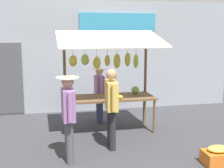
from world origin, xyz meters
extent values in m
plane|color=#38383D|center=(0.00, 0.00, 0.00)|extent=(40.00, 40.00, 0.00)
cube|color=#8C939E|center=(0.00, -2.20, 1.70)|extent=(9.00, 0.25, 3.40)
cube|color=teal|center=(-0.71, -2.06, 2.75)|extent=(2.40, 0.06, 0.56)
cube|color=brown|center=(0.00, 0.00, 0.85)|extent=(2.20, 0.90, 0.05)
cylinder|color=brown|center=(1.04, 0.39, 0.41)|extent=(0.06, 0.06, 0.83)
cylinder|color=brown|center=(-1.04, 0.39, 0.41)|extent=(0.06, 0.06, 0.83)
cylinder|color=brown|center=(1.04, -0.39, 0.41)|extent=(0.06, 0.06, 0.83)
cylinder|color=brown|center=(-1.04, -0.39, 0.41)|extent=(0.06, 0.06, 0.83)
cylinder|color=brown|center=(1.06, -0.40, 1.18)|extent=(0.07, 0.07, 2.35)
cylinder|color=brown|center=(-1.06, -0.40, 1.18)|extent=(0.07, 0.07, 2.35)
cylinder|color=brown|center=(0.00, -0.40, 2.15)|extent=(2.12, 0.06, 0.06)
cube|color=beige|center=(0.00, 0.15, 2.30)|extent=(2.50, 1.46, 0.39)
cylinder|color=brown|center=(-0.79, -0.40, 2.02)|extent=(0.01, 0.01, 0.26)
ellipsoid|color=#B2CC4C|center=(-0.79, -0.40, 1.70)|extent=(0.20, 0.20, 0.37)
cylinder|color=brown|center=(-0.56, -0.38, 2.05)|extent=(0.01, 0.01, 0.21)
ellipsoid|color=gold|center=(-0.56, -0.38, 1.76)|extent=(0.22, 0.22, 0.37)
cylinder|color=brown|center=(-0.27, -0.36, 2.03)|extent=(0.01, 0.01, 0.24)
ellipsoid|color=gold|center=(-0.27, -0.36, 1.73)|extent=(0.23, 0.25, 0.38)
cylinder|color=brown|center=(-0.03, -0.38, 2.02)|extent=(0.01, 0.01, 0.26)
ellipsoid|color=gold|center=(-0.03, -0.38, 1.74)|extent=(0.20, 0.20, 0.29)
cylinder|color=brown|center=(0.25, -0.35, 2.00)|extent=(0.01, 0.01, 0.30)
ellipsoid|color=yellow|center=(0.25, -0.35, 1.70)|extent=(0.28, 0.26, 0.31)
cylinder|color=brown|center=(0.55, -0.35, 2.03)|extent=(0.01, 0.01, 0.23)
ellipsoid|color=#B2CC4C|center=(0.55, -0.35, 1.78)|extent=(0.25, 0.23, 0.28)
cylinder|color=brown|center=(0.84, -0.41, 2.02)|extent=(0.01, 0.01, 0.26)
ellipsoid|color=yellow|center=(0.84, -0.41, 1.75)|extent=(0.26, 0.25, 0.29)
sphere|color=#729E4C|center=(-0.72, -0.19, 0.98)|extent=(0.20, 0.20, 0.20)
ellipsoid|color=gold|center=(-0.18, 0.31, 0.93)|extent=(0.22, 0.20, 0.10)
cylinder|color=navy|center=(0.12, -0.88, 0.38)|extent=(0.14, 0.14, 0.76)
cylinder|color=navy|center=(0.12, -0.62, 0.38)|extent=(0.14, 0.14, 0.76)
cube|color=#93669E|center=(0.12, -0.75, 1.03)|extent=(0.23, 0.46, 0.54)
cylinder|color=#93669E|center=(0.12, -1.04, 1.05)|extent=(0.09, 0.09, 0.49)
cylinder|color=#93669E|center=(0.11, -0.46, 1.05)|extent=(0.09, 0.09, 0.49)
sphere|color=tan|center=(0.12, -0.75, 1.43)|extent=(0.21, 0.21, 0.21)
cylinder|color=beige|center=(0.12, -0.75, 1.49)|extent=(0.40, 0.40, 0.02)
cylinder|color=#232328|center=(0.20, 1.26, 0.43)|extent=(0.14, 0.14, 0.85)
cylinder|color=#232328|center=(0.19, 0.98, 0.43)|extent=(0.14, 0.14, 0.85)
cube|color=gold|center=(0.19, 1.12, 1.15)|extent=(0.25, 0.53, 0.60)
cylinder|color=gold|center=(0.21, 1.43, 1.18)|extent=(0.09, 0.09, 0.55)
cylinder|color=gold|center=(0.18, 0.80, 1.18)|extent=(0.09, 0.09, 0.55)
sphere|color=#A87A5B|center=(0.19, 1.12, 1.60)|extent=(0.23, 0.23, 0.23)
cylinder|color=#4C4C51|center=(1.12, 1.75, 0.42)|extent=(0.14, 0.14, 0.83)
cylinder|color=#4C4C51|center=(1.13, 1.48, 0.42)|extent=(0.14, 0.14, 0.83)
cube|color=#93669E|center=(1.13, 1.61, 1.13)|extent=(0.24, 0.51, 0.59)
cylinder|color=#93669E|center=(1.12, 1.93, 1.15)|extent=(0.09, 0.09, 0.54)
cylinder|color=#93669E|center=(1.14, 1.30, 1.15)|extent=(0.09, 0.09, 0.54)
sphere|color=#A87A5B|center=(1.13, 1.61, 1.57)|extent=(0.23, 0.23, 0.23)
cylinder|color=beige|center=(1.13, 1.61, 1.64)|extent=(0.44, 0.44, 0.02)
cube|color=#D1661E|center=(-1.60, 2.35, 0.13)|extent=(0.56, 0.42, 0.26)
ellipsoid|color=gold|center=(-1.60, 2.35, 0.31)|extent=(0.42, 0.31, 0.12)
camera|label=1|loc=(1.51, 7.17, 2.49)|focal=48.52mm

